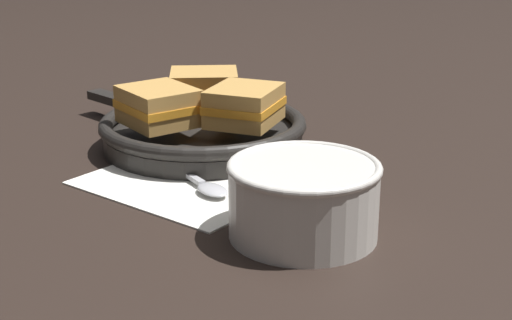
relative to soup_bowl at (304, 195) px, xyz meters
name	(u,v)px	position (x,y,z in m)	size (l,w,h in m)	color
ground_plane	(246,193)	(-0.10, 0.07, -0.04)	(4.00, 4.00, 0.00)	black
napkin	(192,180)	(-0.18, 0.07, -0.04)	(0.25, 0.22, 0.00)	white
soup_bowl	(304,195)	(0.00, 0.00, 0.00)	(0.15, 0.15, 0.07)	silver
spoon	(204,184)	(-0.15, 0.05, -0.03)	(0.13, 0.08, 0.01)	#B7B7BC
skillet	(202,132)	(-0.23, 0.18, -0.02)	(0.37, 0.27, 0.04)	black
sandwich_near_left	(204,88)	(-0.26, 0.24, 0.02)	(0.12, 0.12, 0.05)	#C18E47
sandwich_near_right	(159,106)	(-0.26, 0.13, 0.02)	(0.12, 0.11, 0.05)	#C18E47
sandwich_far_left	(244,105)	(-0.17, 0.18, 0.02)	(0.09, 0.10, 0.05)	#C18E47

